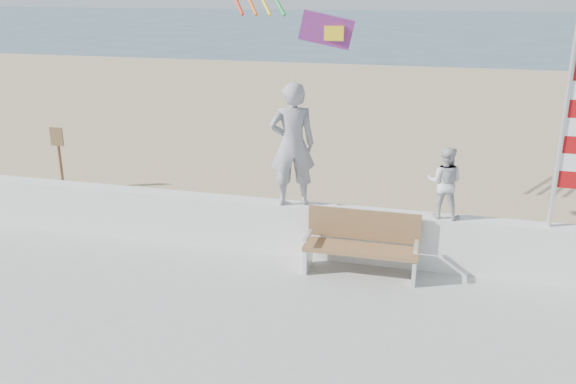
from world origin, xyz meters
name	(u,v)px	position (x,y,z in m)	size (l,w,h in m)	color
ground	(244,318)	(0.00, 0.00, 0.00)	(220.00, 220.00, 0.00)	#304E61
sand	(345,155)	(0.00, 9.00, 0.04)	(90.00, 40.00, 0.08)	tan
seawall	(280,227)	(0.00, 2.00, 0.63)	(30.00, 0.35, 0.90)	silver
adult	(292,145)	(0.22, 2.00, 2.10)	(0.75, 0.49, 2.05)	gray
child	(445,182)	(2.67, 2.00, 1.65)	(0.56, 0.43, 1.15)	silver
bench	(362,243)	(1.47, 1.55, 0.69)	(1.80, 0.57, 1.00)	olive
flag	(576,102)	(4.39, 2.00, 2.99)	(0.50, 0.08, 3.50)	silver
parafoil_kite	(328,30)	(0.53, 3.24, 3.83)	(1.00, 0.43, 0.66)	red
sign	(59,153)	(-5.82, 4.31, 0.94)	(0.32, 0.07, 1.46)	brown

